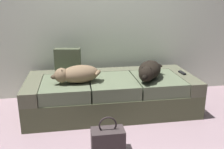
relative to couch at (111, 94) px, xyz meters
The scene contains 7 objects.
back_wall 1.36m from the couch, 90.00° to the left, with size 6.40×0.10×2.80m, color silver.
couch is the anchor object (origin of this frame).
dog_tan 0.58m from the couch, 161.17° to the right, with size 0.62×0.34×0.21m.
dog_dark 0.59m from the couch, 18.36° to the right, with size 0.47×0.61×0.22m.
tv_remote 1.00m from the couch, ahead, with size 0.04×0.15×0.02m, color black.
throw_pillow 0.73m from the couch, 154.35° to the left, with size 0.34×0.12×0.34m, color #434A35.
handbag 0.96m from the couch, 101.21° to the right, with size 0.32×0.18×0.38m.
Camera 1 is at (-0.49, -1.95, 1.45)m, focal length 39.82 mm.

